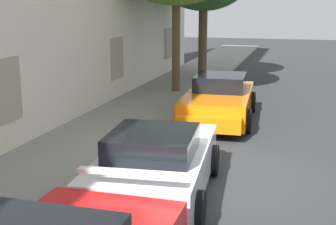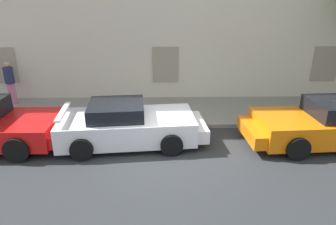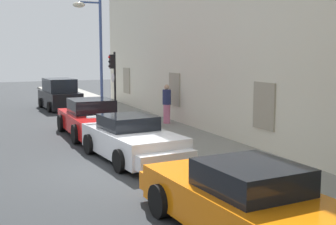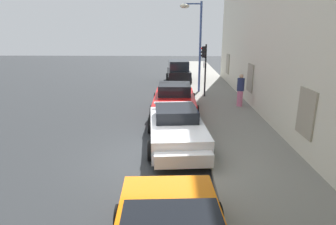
# 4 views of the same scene
# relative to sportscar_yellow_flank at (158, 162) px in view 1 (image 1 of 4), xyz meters

# --- Properties ---
(ground_plane) EXTENTS (80.00, 80.00, 0.00)m
(ground_plane) POSITION_rel_sportscar_yellow_flank_xyz_m (1.08, -0.81, -0.59)
(ground_plane) COLOR #2B2D30
(sidewalk) EXTENTS (60.00, 3.02, 0.14)m
(sidewalk) POSITION_rel_sportscar_yellow_flank_xyz_m (1.08, 2.52, -0.52)
(sidewalk) COLOR gray
(sidewalk) RESTS_ON ground
(sportscar_yellow_flank) EXTENTS (4.61, 2.40, 1.33)m
(sportscar_yellow_flank) POSITION_rel_sportscar_yellow_flank_xyz_m (0.00, 0.00, 0.00)
(sportscar_yellow_flank) COLOR white
(sportscar_yellow_flank) RESTS_ON ground
(sportscar_white_middle) EXTENTS (4.85, 2.35, 1.38)m
(sportscar_white_middle) POSITION_rel_sportscar_yellow_flank_xyz_m (5.89, -0.12, 0.02)
(sportscar_white_middle) COLOR orange
(sportscar_white_middle) RESTS_ON ground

